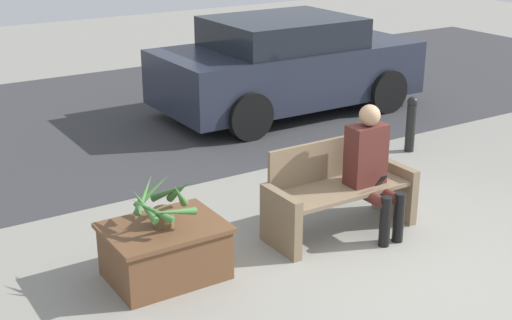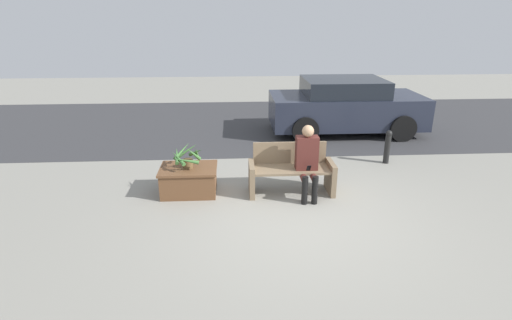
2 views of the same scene
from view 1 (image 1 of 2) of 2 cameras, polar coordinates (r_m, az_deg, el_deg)
ground_plane at (r=6.49m, az=11.79°, el=-8.62°), size 30.00×30.00×0.00m
road_surface at (r=11.02m, az=-9.34°, el=3.69°), size 20.00×6.00×0.01m
bench at (r=6.96m, az=6.57°, el=-2.55°), size 1.50×0.57×0.88m
person_seated at (r=6.88m, az=9.22°, el=-0.35°), size 0.38×0.57×1.27m
planter_box at (r=6.19m, az=-7.29°, el=-7.09°), size 1.00×0.76×0.48m
potted_plant at (r=6.00m, az=-7.49°, el=-3.43°), size 0.59×0.58×0.45m
parked_car at (r=10.86m, az=2.43°, el=7.62°), size 3.97×1.98×1.44m
bollard_post at (r=9.34m, az=12.29°, el=2.93°), size 0.13×0.13×0.73m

